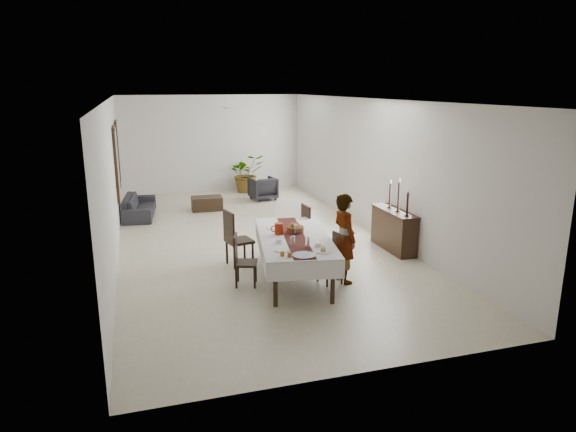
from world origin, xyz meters
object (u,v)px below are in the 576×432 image
Objects in this scene: dining_table_top at (294,238)px; sideboard_body at (393,231)px; woman at (344,238)px; red_pitcher at (279,229)px; sofa at (139,206)px.

dining_table_top is 1.82× the size of sideboard_body.
dining_table_top is 0.92m from woman.
dining_table_top is at bearing 55.62° from woman.
sideboard_body is at bearing 16.28° from red_pitcher.
woman is at bearing -144.07° from sofa.
dining_table_top is 2.82m from sideboard_body.
woman is at bearing -140.90° from sideboard_body.
woman is (0.82, -0.42, 0.04)m from dining_table_top.
sideboard_body reaches higher than sofa.
red_pitcher reaches higher than sideboard_body.
woman is 0.84× the size of sofa.
red_pitcher reaches higher than dining_table_top.
dining_table_top is 12.00× the size of red_pitcher.
sideboard_body is at bearing -58.25° from woman.
red_pitcher is 0.11× the size of sofa.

